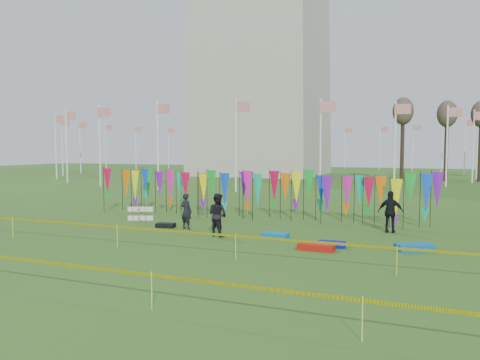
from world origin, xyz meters
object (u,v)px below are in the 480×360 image
at_px(person_left, 186,211).
at_px(kite_bag_black, 166,225).
at_px(kite_bag_blue, 332,244).
at_px(kite_bag_red, 316,247).
at_px(person_mid, 218,215).
at_px(person_right, 391,212).
at_px(box_kite, 140,214).
at_px(kite_bag_teal, 414,247).
at_px(kite_bag_turquoise, 275,235).

bearing_deg(person_left, kite_bag_black, 15.35).
bearing_deg(kite_bag_blue, kite_bag_black, 170.22).
bearing_deg(kite_bag_red, kite_bag_blue, 61.94).
distance_m(person_mid, kite_bag_red, 4.76).
bearing_deg(person_right, kite_bag_red, 66.12).
bearing_deg(kite_bag_black, kite_bag_red, -15.72).
height_order(person_right, kite_bag_red, person_right).
xyz_separation_m(person_right, kite_bag_red, (-2.22, -4.79, -0.81)).
height_order(person_right, kite_bag_black, person_right).
height_order(box_kite, kite_bag_teal, box_kite).
bearing_deg(box_kite, kite_bag_turquoise, -12.74).
bearing_deg(box_kite, kite_bag_black, -29.11).
distance_m(person_left, person_mid, 2.38).
height_order(person_mid, kite_bag_blue, person_mid).
relative_size(person_left, kite_bag_turquoise, 1.52).
relative_size(kite_bag_blue, kite_bag_teal, 0.77).
relative_size(person_mid, kite_bag_blue, 1.81).
relative_size(person_left, kite_bag_red, 1.27).
height_order(kite_bag_blue, kite_bag_red, kite_bag_red).
relative_size(kite_bag_turquoise, kite_bag_red, 0.83).
relative_size(kite_bag_blue, kite_bag_red, 0.77).
bearing_deg(kite_bag_black, person_mid, -18.11).
relative_size(person_mid, kite_bag_teal, 1.39).
height_order(kite_bag_black, kite_bag_teal, kite_bag_teal).
distance_m(person_mid, kite_bag_turquoise, 2.61).
bearing_deg(person_mid, kite_bag_blue, -167.29).
relative_size(kite_bag_red, kite_bag_black, 1.51).
bearing_deg(kite_bag_black, person_left, 1.26).
height_order(box_kite, kite_bag_red, box_kite).
bearing_deg(kite_bag_turquoise, kite_bag_blue, -19.43).
distance_m(box_kite, kite_bag_black, 2.66).
bearing_deg(person_right, kite_bag_black, 15.58).
xyz_separation_m(person_left, kite_bag_red, (6.68, -2.22, -0.72)).
distance_m(person_mid, person_right, 7.70).
bearing_deg(box_kite, person_right, 6.07).
bearing_deg(kite_bag_teal, kite_bag_black, 175.17).
bearing_deg(kite_bag_red, kite_bag_turquoise, 141.87).
distance_m(kite_bag_blue, kite_bag_teal, 2.98).
bearing_deg(person_right, kite_bag_blue, 66.75).
height_order(kite_bag_turquoise, kite_bag_teal, kite_bag_teal).
relative_size(box_kite, kite_bag_red, 0.56).
xyz_separation_m(box_kite, kite_bag_blue, (10.51, -2.70, -0.26)).
xyz_separation_m(box_kite, person_right, (12.32, 1.31, 0.56)).
bearing_deg(person_left, kite_bag_blue, -177.36).
xyz_separation_m(person_mid, kite_bag_teal, (7.91, 0.11, -0.79)).
bearing_deg(box_kite, kite_bag_teal, -9.40).
xyz_separation_m(kite_bag_blue, kite_bag_black, (-8.20, 1.41, -0.00)).
xyz_separation_m(kite_bag_blue, kite_bag_red, (-0.41, -0.78, 0.01)).
bearing_deg(kite_bag_teal, box_kite, 170.60).
height_order(kite_bag_blue, kite_bag_black, kite_bag_blue).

